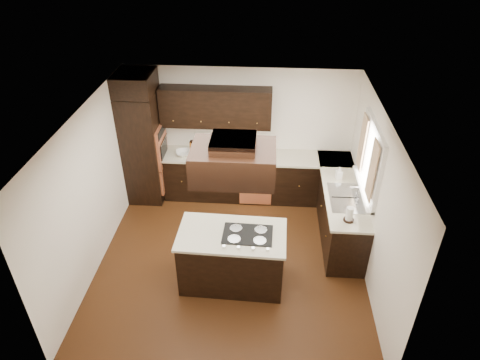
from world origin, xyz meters
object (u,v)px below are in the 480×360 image
(island, at_px, (232,258))
(oven_column, at_px, (144,148))
(range_hood, at_px, (233,162))
(spice_rack, at_px, (199,148))

(island, bearing_deg, oven_column, 131.95)
(island, relative_size, range_hood, 1.43)
(oven_column, distance_m, range_hood, 3.13)
(oven_column, relative_size, spice_rack, 6.57)
(oven_column, height_order, island, oven_column)
(range_hood, bearing_deg, spice_rack, 110.22)
(island, relative_size, spice_rack, 4.64)
(island, xyz_separation_m, spice_rack, (-0.81, 2.22, 0.61))
(oven_column, xyz_separation_m, spice_rack, (1.02, 0.06, -0.01))
(island, height_order, spice_rack, spice_rack)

